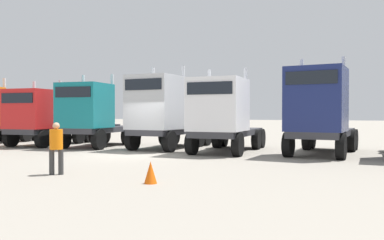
# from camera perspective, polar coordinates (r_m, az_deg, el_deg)

# --- Properties ---
(ground) EXTENTS (200.00, 200.00, 0.00)m
(ground) POSITION_cam_1_polar(r_m,az_deg,el_deg) (18.75, -8.74, -4.97)
(ground) COLOR gray
(semi_truck_red) EXTENTS (2.79, 5.83, 3.89)m
(semi_truck_red) POSITION_cam_1_polar(r_m,az_deg,el_deg) (25.28, -20.85, 0.42)
(semi_truck_red) COLOR #333338
(semi_truck_red) RESTS_ON ground
(semi_truck_teal) EXTENTS (2.93, 5.90, 4.16)m
(semi_truck_teal) POSITION_cam_1_polar(r_m,az_deg,el_deg) (23.24, -14.12, 0.77)
(semi_truck_teal) COLOR #333338
(semi_truck_teal) RESTS_ON ground
(semi_truck_silver) EXTENTS (2.96, 5.99, 4.48)m
(semi_truck_silver) POSITION_cam_1_polar(r_m,az_deg,el_deg) (21.38, -4.46, 1.19)
(semi_truck_silver) COLOR #333338
(semi_truck_silver) RESTS_ON ground
(semi_truck_white) EXTENTS (2.58, 6.21, 4.16)m
(semi_truck_white) POSITION_cam_1_polar(r_m,az_deg,el_deg) (19.45, 4.30, 0.81)
(semi_truck_white) COLOR #333338
(semi_truck_white) RESTS_ON ground
(semi_truck_navy) EXTENTS (3.21, 6.53, 4.53)m
(semi_truck_navy) POSITION_cam_1_polar(r_m,az_deg,el_deg) (19.06, 17.59, 1.27)
(semi_truck_navy) COLOR #333338
(semi_truck_navy) RESTS_ON ground
(visitor_in_hivis) EXTENTS (0.53, 0.53, 1.65)m
(visitor_in_hivis) POSITION_cam_1_polar(r_m,az_deg,el_deg) (13.34, -18.72, -3.32)
(visitor_in_hivis) COLOR #363636
(visitor_in_hivis) RESTS_ON ground
(traffic_cone_far) EXTENTS (0.36, 0.36, 0.61)m
(traffic_cone_far) POSITION_cam_1_polar(r_m,az_deg,el_deg) (11.18, -5.91, -7.42)
(traffic_cone_far) COLOR #F2590C
(traffic_cone_far) RESTS_ON ground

